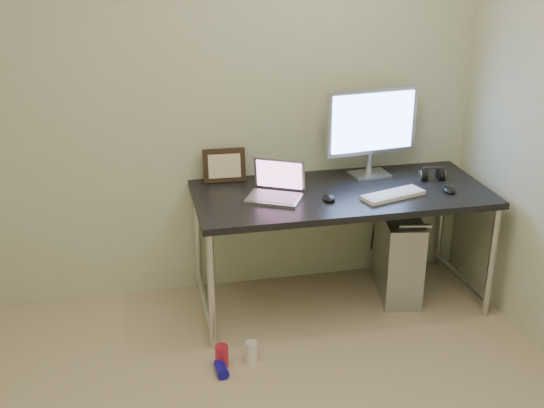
{
  "coord_description": "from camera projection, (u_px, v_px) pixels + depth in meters",
  "views": [
    {
      "loc": [
        -0.4,
        -2.23,
        2.21
      ],
      "look_at": [
        0.3,
        1.02,
        0.85
      ],
      "focal_mm": 45.0,
      "sensor_mm": 36.0,
      "label": 1
    }
  ],
  "objects": [
    {
      "name": "can_red",
      "position": [
        222.0,
        356.0,
        3.66
      ],
      "size": [
        0.08,
        0.08,
        0.13
      ],
      "primitive_type": "cylinder",
      "rotation": [
        0.0,
        0.0,
        -0.09
      ],
      "color": "red",
      "rests_on": "ground"
    },
    {
      "name": "can_white",
      "position": [
        251.0,
        352.0,
        3.7
      ],
      "size": [
        0.08,
        0.08,
        0.12
      ],
      "primitive_type": "cylinder",
      "rotation": [
        0.0,
        0.0,
        -0.27
      ],
      "color": "white",
      "rests_on": "ground"
    },
    {
      "name": "cable_b",
      "position": [
        389.0,
        221.0,
        4.55
      ],
      "size": [
        0.02,
        0.11,
        0.71
      ],
      "primitive_type": "cylinder",
      "rotation": [
        0.14,
        0.0,
        0.09
      ],
      "color": "black",
      "rests_on": "ground"
    },
    {
      "name": "picture_frame",
      "position": [
        224.0,
        165.0,
        4.16
      ],
      "size": [
        0.26,
        0.08,
        0.21
      ],
      "primitive_type": "cube",
      "rotation": [
        -0.21,
        0.0,
        -0.04
      ],
      "color": "black",
      "rests_on": "desk"
    },
    {
      "name": "mouse_left",
      "position": [
        329.0,
        197.0,
        3.91
      ],
      "size": [
        0.09,
        0.12,
        0.04
      ],
      "primitive_type": "ellipsoid",
      "rotation": [
        0.0,
        0.0,
        -0.14
      ],
      "color": "black",
      "rests_on": "desk"
    },
    {
      "name": "wall_back",
      "position": [
        197.0,
        100.0,
        4.05
      ],
      "size": [
        3.5,
        0.02,
        2.5
      ],
      "primitive_type": "cube",
      "color": "beige",
      "rests_on": "ground"
    },
    {
      "name": "headphones",
      "position": [
        432.0,
        175.0,
        4.22
      ],
      "size": [
        0.16,
        0.09,
        0.1
      ],
      "rotation": [
        0.0,
        0.0,
        -0.13
      ],
      "color": "black",
      "rests_on": "desk"
    },
    {
      "name": "monitor",
      "position": [
        372.0,
        126.0,
        4.17
      ],
      "size": [
        0.59,
        0.2,
        0.56
      ],
      "rotation": [
        0.0,
        0.0,
        0.12
      ],
      "color": "#B3B4BA",
      "rests_on": "desk"
    },
    {
      "name": "desk",
      "position": [
        341.0,
        202.0,
        4.07
      ],
      "size": [
        1.75,
        0.77,
        0.75
      ],
      "color": "black",
      "rests_on": "ground"
    },
    {
      "name": "keyboard",
      "position": [
        393.0,
        195.0,
        3.95
      ],
      "size": [
        0.4,
        0.23,
        0.02
      ],
      "primitive_type": "cube",
      "rotation": [
        0.0,
        0.0,
        0.3
      ],
      "color": "white",
      "rests_on": "desk"
    },
    {
      "name": "can_blue",
      "position": [
        221.0,
        369.0,
        3.61
      ],
      "size": [
        0.07,
        0.12,
        0.06
      ],
      "primitive_type": "cylinder",
      "rotation": [
        1.57,
        0.0,
        0.06
      ],
      "color": "#140FA7",
      "rests_on": "ground"
    },
    {
      "name": "mouse_right",
      "position": [
        449.0,
        189.0,
        4.03
      ],
      "size": [
        0.08,
        0.12,
        0.04
      ],
      "primitive_type": "ellipsoid",
      "rotation": [
        0.0,
        0.0,
        -0.13
      ],
      "color": "black",
      "rests_on": "desk"
    },
    {
      "name": "tower_computer",
      "position": [
        398.0,
        254.0,
        4.34
      ],
      "size": [
        0.32,
        0.55,
        0.57
      ],
      "rotation": [
        0.0,
        0.0,
        -0.18
      ],
      "color": "#BBBCC1",
      "rests_on": "ground"
    },
    {
      "name": "cable_a",
      "position": [
        376.0,
        218.0,
        4.55
      ],
      "size": [
        0.01,
        0.16,
        0.69
      ],
      "primitive_type": "cylinder",
      "rotation": [
        0.21,
        0.0,
        0.0
      ],
      "color": "black",
      "rests_on": "ground"
    },
    {
      "name": "laptop",
      "position": [
        276.0,
        189.0,
        3.94
      ],
      "size": [
        0.38,
        0.36,
        0.21
      ],
      "rotation": [
        0.0,
        0.0,
        -0.48
      ],
      "color": "#B3B4BA",
      "rests_on": "desk"
    },
    {
      "name": "webcam",
      "position": [
        260.0,
        168.0,
        4.14
      ],
      "size": [
        0.05,
        0.05,
        0.13
      ],
      "rotation": [
        0.0,
        0.0,
        -0.3
      ],
      "color": "silver",
      "rests_on": "desk"
    }
  ]
}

